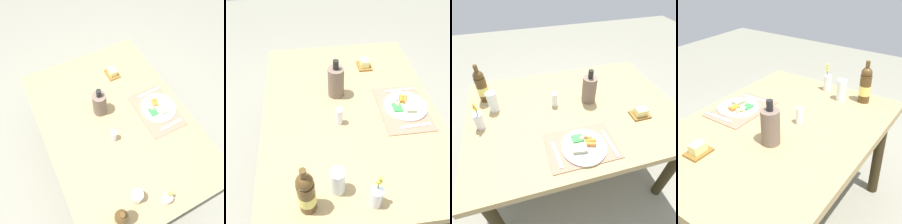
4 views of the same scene
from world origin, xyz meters
The scene contains 12 objects.
ground_plane centered at (0.00, 0.00, 0.00)m, with size 8.00×8.00×0.00m, color gray.
dining_table centered at (0.00, 0.00, 0.67)m, with size 1.51×1.08×0.76m.
placemat centered at (-0.05, -0.33, 0.77)m, with size 0.42×0.29×0.01m, color #966B54.
dinner_plate centered at (-0.05, -0.34, 0.78)m, with size 0.27×0.27×0.04m.
fork centered at (-0.21, -0.35, 0.77)m, with size 0.02×0.19×0.01m, color silver.
knife centered at (0.12, -0.36, 0.77)m, with size 0.02×0.20×0.01m, color silver.
salt_shaker centered at (-0.12, 0.08, 0.82)m, with size 0.04×0.04×0.11m, color white.
butter_dish centered at (0.43, -0.18, 0.79)m, with size 0.13×0.10×0.06m.
wine_bottle centered at (-0.62, 0.29, 0.88)m, with size 0.08×0.08×0.29m.
cooler_bottle centered at (0.14, 0.07, 0.87)m, with size 0.10×0.10×0.26m.
flower_vase centered at (-0.64, -0.01, 0.83)m, with size 0.06×0.06×0.21m.
water_tumbler centered at (-0.55, 0.15, 0.83)m, with size 0.07×0.07×0.15m.
Camera 3 is at (-0.35, -0.98, 1.69)m, focal length 30.78 mm.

